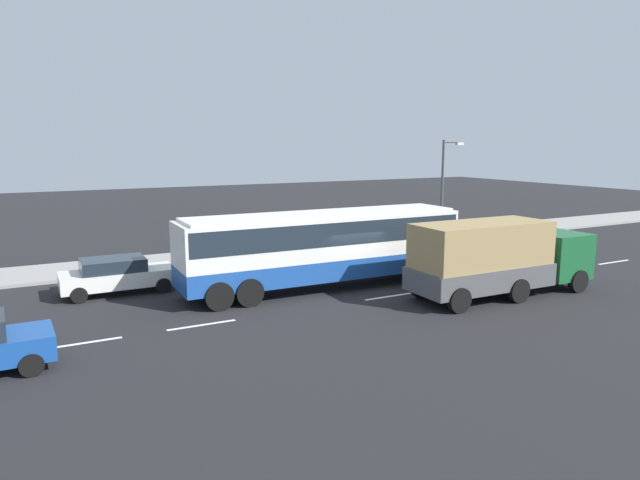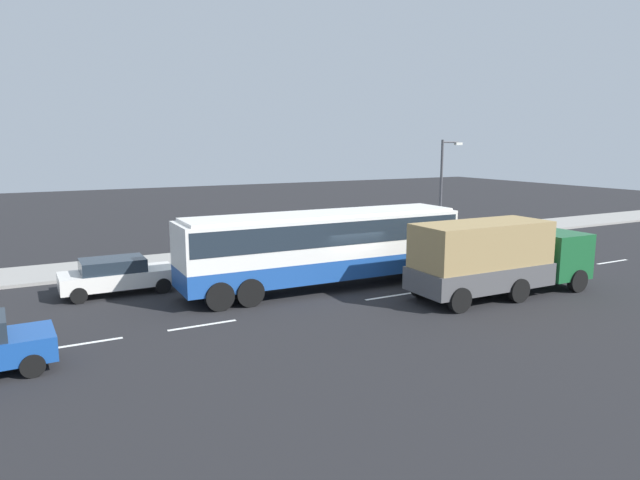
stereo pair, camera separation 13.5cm
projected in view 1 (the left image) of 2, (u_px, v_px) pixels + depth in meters
name	position (u px, v px, depth m)	size (l,w,h in m)	color
ground_plane	(348.00, 288.00, 24.35)	(120.00, 120.00, 0.00)	black
sidewalk_curb	(268.00, 252.00, 32.03)	(80.00, 4.00, 0.15)	gray
lane_centreline	(319.00, 307.00, 21.54)	(34.73, 0.16, 0.01)	white
coach_bus	(323.00, 241.00, 24.09)	(12.48, 2.95, 3.28)	#1E4C9E
cargo_truck	(498.00, 256.00, 22.90)	(8.23, 2.69, 3.09)	#19592D
car_white_minivan	(117.00, 274.00, 23.47)	(4.56, 2.01, 1.49)	white
pedestrian_near_curb	(399.00, 222.00, 36.01)	(0.32, 0.32, 1.77)	brown
pedestrian_at_crossing	(368.00, 229.00, 33.93)	(0.32, 0.32, 1.63)	black
street_lamp	(444.00, 183.00, 35.17)	(1.59, 0.24, 6.23)	#47474C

